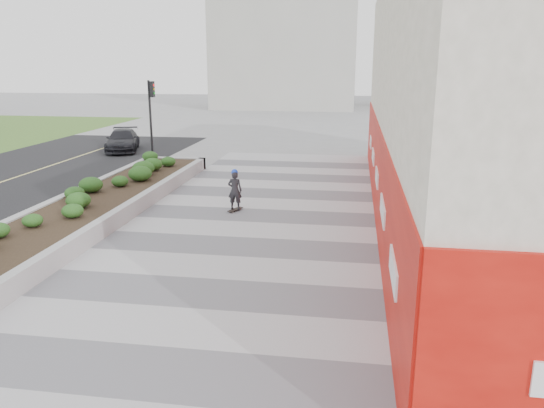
{
  "coord_description": "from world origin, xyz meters",
  "views": [
    {
      "loc": [
        3.17,
        -8.86,
        5.0
      ],
      "look_at": [
        0.91,
        5.69,
        1.1
      ],
      "focal_mm": 35.0,
      "sensor_mm": 36.0,
      "label": 1
    }
  ],
  "objects": [
    {
      "name": "planter",
      "position": [
        -5.5,
        7.0,
        0.42
      ],
      "size": [
        3.0,
        18.0,
        0.9
      ],
      "color": "#9E9EA0",
      "rests_on": "ground"
    },
    {
      "name": "manhole_cover",
      "position": [
        0.5,
        3.0,
        0.0
      ],
      "size": [
        0.44,
        0.44,
        0.01
      ],
      "primitive_type": "cylinder",
      "color": "#595654",
      "rests_on": "ground"
    },
    {
      "name": "traffic_signal_near",
      "position": [
        -7.23,
        17.5,
        2.76
      ],
      "size": [
        0.33,
        0.28,
        4.2
      ],
      "color": "black",
      "rests_on": "ground"
    },
    {
      "name": "walkway",
      "position": [
        0.0,
        3.0,
        0.01
      ],
      "size": [
        8.0,
        36.0,
        0.01
      ],
      "primitive_type": "cube",
      "color": "#A8A8AD",
      "rests_on": "ground"
    },
    {
      "name": "ground",
      "position": [
        0.0,
        0.0,
        0.0
      ],
      "size": [
        160.0,
        160.0,
        0.0
      ],
      "primitive_type": "plane",
      "color": "gray",
      "rests_on": "ground"
    },
    {
      "name": "car_dark",
      "position": [
        -10.39,
        20.69,
        0.62
      ],
      "size": [
        2.98,
        4.6,
        1.24
      ],
      "primitive_type": "imported",
      "rotation": [
        0.0,
        0.0,
        0.32
      ],
      "color": "black",
      "rests_on": "ground"
    },
    {
      "name": "building",
      "position": [
        6.98,
        8.98,
        3.98
      ],
      "size": [
        6.04,
        24.08,
        8.0
      ],
      "color": "beige",
      "rests_on": "ground"
    },
    {
      "name": "distant_bldg_north_r",
      "position": [
        15.0,
        60.0,
        12.0
      ],
      "size": [
        14.0,
        10.0,
        24.0
      ],
      "primitive_type": "cube",
      "color": "#ADAAA3",
      "rests_on": "ground"
    },
    {
      "name": "distant_bldg_north_l",
      "position": [
        -5.0,
        55.0,
        10.0
      ],
      "size": [
        16.0,
        12.0,
        20.0
      ],
      "primitive_type": "cube",
      "color": "#ADAAA3",
      "rests_on": "ground"
    },
    {
      "name": "skateboarder",
      "position": [
        -0.85,
        8.63,
        0.76
      ],
      "size": [
        0.49,
        0.74,
        1.5
      ],
      "rotation": [
        0.0,
        0.0,
        -0.37
      ],
      "color": "beige",
      "rests_on": "ground"
    }
  ]
}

